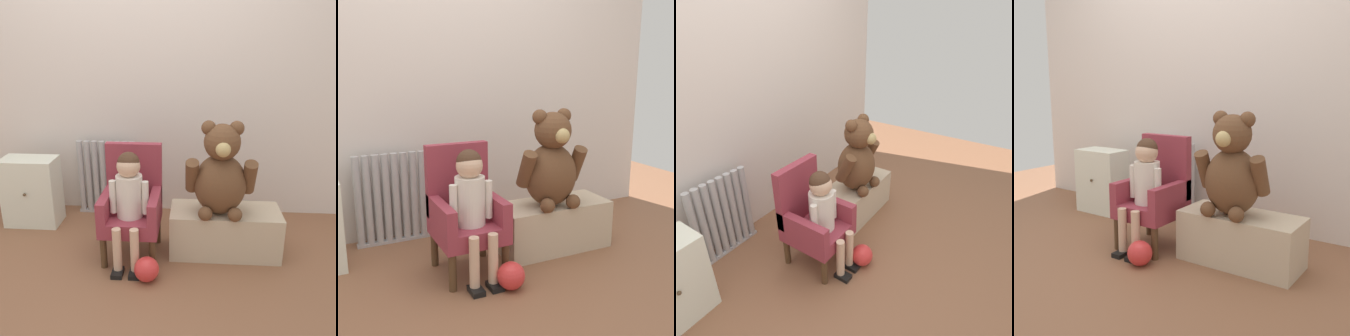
% 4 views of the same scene
% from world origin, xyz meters
% --- Properties ---
extents(ground_plane, '(6.00, 6.00, 0.00)m').
position_xyz_m(ground_plane, '(0.00, 0.00, 0.00)').
color(ground_plane, brown).
extents(back_wall, '(3.80, 0.05, 2.40)m').
position_xyz_m(back_wall, '(0.00, 1.14, 1.20)').
color(back_wall, silver).
rests_on(back_wall, ground_plane).
extents(radiator, '(0.50, 0.05, 0.63)m').
position_xyz_m(radiator, '(-0.30, 1.01, 0.31)').
color(radiator, '#AEACAE').
rests_on(radiator, ground_plane).
extents(child_armchair, '(0.38, 0.40, 0.75)m').
position_xyz_m(child_armchair, '(0.01, 0.42, 0.36)').
color(child_armchair, '#90313F').
rests_on(child_armchair, ground_plane).
extents(child_figure, '(0.25, 0.35, 0.75)m').
position_xyz_m(child_figure, '(0.01, 0.30, 0.49)').
color(child_figure, silver).
rests_on(child_figure, ground_plane).
extents(low_bench, '(0.74, 0.33, 0.32)m').
position_xyz_m(low_bench, '(0.64, 0.45, 0.16)').
color(low_bench, '#C1AB8F').
rests_on(low_bench, ground_plane).
extents(large_teddy_bear, '(0.45, 0.32, 0.62)m').
position_xyz_m(large_teddy_bear, '(0.59, 0.41, 0.59)').
color(large_teddy_bear, brown).
rests_on(large_teddy_bear, low_bench).
extents(toy_ball, '(0.15, 0.15, 0.15)m').
position_xyz_m(toy_ball, '(0.15, 0.08, 0.08)').
color(toy_ball, red).
rests_on(toy_ball, ground_plane).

